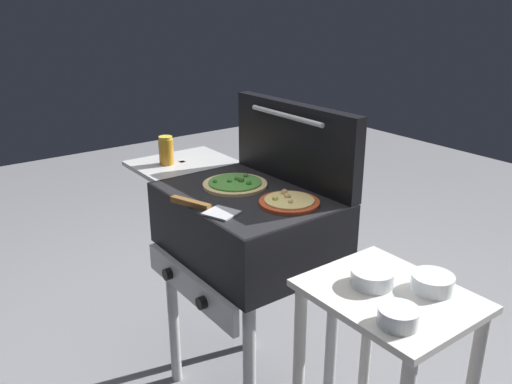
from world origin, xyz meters
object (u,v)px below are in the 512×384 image
Objects in this scene: pizza_veggie at (235,184)px; topping_bowl_near at (372,278)px; spatula at (203,207)px; topping_bowl_middle at (398,317)px; sauce_jar at (166,151)px; grill at (245,229)px; pizza_cheese at (289,202)px; topping_bowl_far at (432,283)px; prep_table at (383,365)px.

pizza_veggie is 0.70m from topping_bowl_near.
spatula is 2.59× the size of topping_bowl_middle.
sauce_jar is 1.00× the size of topping_bowl_near.
grill is 3.64× the size of spatula.
topping_bowl_far is (0.55, 0.05, -0.08)m from pizza_cheese.
topping_bowl_far is (0.12, 0.11, 0.00)m from topping_bowl_near.
pizza_veggie is 1.16× the size of pizza_cheese.
grill is 0.52m from sauce_jar.
spatula is at bearing -117.59° from pizza_cheese.
prep_table is at bearing 136.75° from topping_bowl_middle.
pizza_veggie reaches higher than prep_table.
pizza_cheese is (0.18, 0.06, 0.15)m from grill.
prep_table is at bearing -119.68° from topping_bowl_far.
pizza_veggie is at bearing -170.33° from pizza_cheese.
topping_bowl_near is 0.19m from topping_bowl_middle.
prep_table is at bearing 18.23° from spatula.
grill is 0.17m from pizza_veggie.
grill reaches higher than topping_bowl_near.
topping_bowl_far is 1.14× the size of topping_bowl_middle.
pizza_cheese is 0.60m from prep_table.
pizza_veggie is 0.30× the size of prep_table.
pizza_cheese is at bearing 9.67° from pizza_veggie.
pizza_cheese is 0.25× the size of prep_table.
grill reaches higher than topping_bowl_middle.
grill is 8.00× the size of topping_bowl_near.
sauce_jar is (-0.47, -0.06, 0.20)m from grill.
topping_bowl_near is (0.43, -0.06, -0.08)m from pizza_cheese.
pizza_veggie reaches higher than topping_bowl_near.
prep_table is 0.30m from topping_bowl_middle.
pizza_veggie is at bearing 178.67° from topping_bowl_near.
topping_bowl_near and topping_bowl_middle have the same top height.
prep_table is at bearing -5.97° from pizza_cheese.
spatula is (0.52, -0.14, -0.05)m from sauce_jar.
pizza_cheese is at bearing 174.03° from prep_table.
prep_table is at bearing -0.57° from pizza_veggie.
pizza_veggie is 2.00× the size of topping_bowl_near.
spatula is at bearing -161.77° from prep_table.
sauce_jar reaches higher than pizza_cheese.
spatula is 0.32× the size of prep_table.
sauce_jar is 1.10m from topping_bowl_near.
spatula is (0.05, -0.20, 0.15)m from grill.
topping_bowl_near and topping_bowl_far have the same top height.
topping_bowl_middle is at bearing -7.29° from pizza_veggie.
spatula is 2.20× the size of topping_bowl_near.
sauce_jar is 1.21m from prep_table.
topping_bowl_far is at bearing 8.01° from sauce_jar.
prep_table is at bearing 3.43° from sauce_jar.
topping_bowl_far is (0.68, 0.31, -0.07)m from spatula.
topping_bowl_middle reaches higher than prep_table.
spatula reaches higher than topping_bowl_far.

